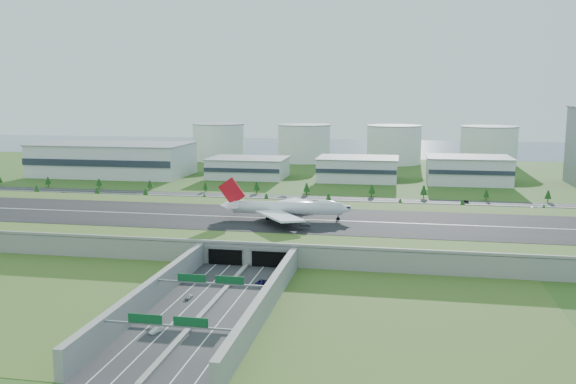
% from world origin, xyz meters
% --- Properties ---
extents(ground, '(1200.00, 1200.00, 0.00)m').
position_xyz_m(ground, '(0.00, 0.00, 0.00)').
color(ground, '#2B5019').
rests_on(ground, ground).
extents(airfield_deck, '(520.00, 100.00, 9.20)m').
position_xyz_m(airfield_deck, '(0.00, -0.09, 4.12)').
color(airfield_deck, gray).
rests_on(airfield_deck, ground).
extents(underpass_road, '(38.80, 120.40, 8.00)m').
position_xyz_m(underpass_road, '(0.00, -99.42, 3.43)').
color(underpass_road, '#28282B').
rests_on(underpass_road, ground).
extents(sign_gantry_near, '(38.70, 0.70, 9.80)m').
position_xyz_m(sign_gantry_near, '(0.00, -95.04, 6.95)').
color(sign_gantry_near, gray).
rests_on(sign_gantry_near, ground).
extents(sign_gantry_far, '(38.70, 0.70, 9.80)m').
position_xyz_m(sign_gantry_far, '(0.00, -130.04, 6.95)').
color(sign_gantry_far, gray).
rests_on(sign_gantry_far, ground).
extents(north_expressway, '(560.00, 36.00, 0.12)m').
position_xyz_m(north_expressway, '(0.00, 95.00, 0.06)').
color(north_expressway, '#28282B').
rests_on(north_expressway, ground).
extents(tree_row, '(504.46, 48.62, 8.39)m').
position_xyz_m(tree_row, '(6.37, 95.08, 4.74)').
color(tree_row, '#3D2819').
rests_on(tree_row, ground).
extents(hangar_west, '(120.00, 60.00, 25.00)m').
position_xyz_m(hangar_west, '(-170.00, 185.00, 12.50)').
color(hangar_west, silver).
rests_on(hangar_west, ground).
extents(hangar_mid_a, '(58.00, 42.00, 15.00)m').
position_xyz_m(hangar_mid_a, '(-60.00, 190.00, 7.50)').
color(hangar_mid_a, silver).
rests_on(hangar_mid_a, ground).
extents(hangar_mid_b, '(58.00, 42.00, 17.00)m').
position_xyz_m(hangar_mid_b, '(25.00, 190.00, 8.50)').
color(hangar_mid_b, silver).
rests_on(hangar_mid_b, ground).
extents(hangar_mid_c, '(58.00, 42.00, 19.00)m').
position_xyz_m(hangar_mid_c, '(105.00, 190.00, 9.50)').
color(hangar_mid_c, silver).
rests_on(hangar_mid_c, ground).
extents(fuel_tank_a, '(50.00, 50.00, 35.00)m').
position_xyz_m(fuel_tank_a, '(-120.00, 310.00, 17.50)').
color(fuel_tank_a, silver).
rests_on(fuel_tank_a, ground).
extents(fuel_tank_b, '(50.00, 50.00, 35.00)m').
position_xyz_m(fuel_tank_b, '(-35.00, 310.00, 17.50)').
color(fuel_tank_b, silver).
rests_on(fuel_tank_b, ground).
extents(fuel_tank_c, '(50.00, 50.00, 35.00)m').
position_xyz_m(fuel_tank_c, '(50.00, 310.00, 17.50)').
color(fuel_tank_c, silver).
rests_on(fuel_tank_c, ground).
extents(fuel_tank_d, '(50.00, 50.00, 35.00)m').
position_xyz_m(fuel_tank_d, '(135.00, 310.00, 17.50)').
color(fuel_tank_d, silver).
rests_on(fuel_tank_d, ground).
extents(bay_water, '(1200.00, 260.00, 0.06)m').
position_xyz_m(bay_water, '(0.00, 480.00, 0.03)').
color(bay_water, '#3D5275').
rests_on(bay_water, ground).
extents(boeing_747, '(62.05, 58.46, 19.18)m').
position_xyz_m(boeing_747, '(5.94, -0.26, 13.46)').
color(boeing_747, white).
rests_on(boeing_747, airfield_deck).
extents(car_0, '(1.68, 4.11, 1.40)m').
position_xyz_m(car_0, '(-8.97, -89.94, 0.82)').
color(car_0, silver).
rests_on(car_0, ground).
extents(car_1, '(2.99, 4.63, 1.44)m').
position_xyz_m(car_1, '(-8.21, -118.44, 0.84)').
color(car_1, white).
rests_on(car_1, ground).
extents(car_2, '(3.60, 6.05, 1.57)m').
position_xyz_m(car_2, '(10.54, -71.47, 0.91)').
color(car_2, '#100D45').
rests_on(car_2, ground).
extents(car_4, '(5.06, 3.10, 1.61)m').
position_xyz_m(car_4, '(-157.98, 89.60, 0.92)').
color(car_4, '#4E4E52').
rests_on(car_4, ground).
extents(car_5, '(5.05, 3.03, 1.57)m').
position_xyz_m(car_5, '(94.87, 104.91, 0.91)').
color(car_5, black).
rests_on(car_5, ground).
extents(car_6, '(6.53, 3.76, 1.71)m').
position_xyz_m(car_6, '(132.47, 89.66, 0.98)').
color(car_6, silver).
rests_on(car_6, ground).
extents(car_7, '(6.35, 3.96, 1.72)m').
position_xyz_m(car_7, '(-15.67, 101.16, 0.98)').
color(car_7, silver).
rests_on(car_7, ground).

